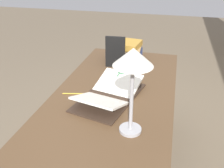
{
  "coord_description": "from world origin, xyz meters",
  "views": [
    {
      "loc": [
        1.34,
        0.32,
        1.5
      ],
      "look_at": [
        0.04,
        -0.01,
        0.81
      ],
      "focal_mm": 40.0,
      "sensor_mm": 36.0,
      "label": 1
    }
  ],
  "objects_px": {
    "reading_lamp": "(133,64)",
    "pencil": "(75,94)",
    "book_standing_upright": "(115,52)",
    "open_book": "(110,94)",
    "coffee_mug": "(122,75)",
    "book_stack_tall": "(124,51)"
  },
  "relations": [
    {
      "from": "reading_lamp",
      "to": "pencil",
      "type": "xyz_separation_m",
      "value": [
        -0.28,
        -0.4,
        -0.35
      ]
    },
    {
      "from": "book_standing_upright",
      "to": "open_book",
      "type": "bearing_deg",
      "value": 5.64
    },
    {
      "from": "reading_lamp",
      "to": "coffee_mug",
      "type": "bearing_deg",
      "value": -163.71
    },
    {
      "from": "open_book",
      "to": "reading_lamp",
      "type": "height_order",
      "value": "reading_lamp"
    },
    {
      "from": "book_stack_tall",
      "to": "reading_lamp",
      "type": "xyz_separation_m",
      "value": [
        0.92,
        0.22,
        0.28
      ]
    },
    {
      "from": "book_stack_tall",
      "to": "book_standing_upright",
      "type": "xyz_separation_m",
      "value": [
        0.16,
        -0.04,
        0.04
      ]
    },
    {
      "from": "book_stack_tall",
      "to": "coffee_mug",
      "type": "distance_m",
      "value": 0.42
    },
    {
      "from": "book_standing_upright",
      "to": "reading_lamp",
      "type": "bearing_deg",
      "value": 15.06
    },
    {
      "from": "open_book",
      "to": "book_stack_tall",
      "type": "bearing_deg",
      "value": -163.75
    },
    {
      "from": "open_book",
      "to": "book_standing_upright",
      "type": "xyz_separation_m",
      "value": [
        -0.47,
        -0.08,
        0.09
      ]
    },
    {
      "from": "book_stack_tall",
      "to": "reading_lamp",
      "type": "distance_m",
      "value": 0.99
    },
    {
      "from": "book_standing_upright",
      "to": "coffee_mug",
      "type": "bearing_deg",
      "value": 20.11
    },
    {
      "from": "pencil",
      "to": "open_book",
      "type": "bearing_deg",
      "value": 92.83
    },
    {
      "from": "book_stack_tall",
      "to": "book_standing_upright",
      "type": "distance_m",
      "value": 0.17
    },
    {
      "from": "pencil",
      "to": "book_stack_tall",
      "type": "bearing_deg",
      "value": 164.49
    },
    {
      "from": "open_book",
      "to": "reading_lamp",
      "type": "bearing_deg",
      "value": 44.87
    },
    {
      "from": "reading_lamp",
      "to": "pencil",
      "type": "bearing_deg",
      "value": -124.85
    },
    {
      "from": "open_book",
      "to": "pencil",
      "type": "distance_m",
      "value": 0.22
    },
    {
      "from": "reading_lamp",
      "to": "coffee_mug",
      "type": "xyz_separation_m",
      "value": [
        -0.51,
        -0.15,
        -0.31
      ]
    },
    {
      "from": "reading_lamp",
      "to": "book_standing_upright",
      "type": "bearing_deg",
      "value": -161.15
    },
    {
      "from": "coffee_mug",
      "to": "pencil",
      "type": "xyz_separation_m",
      "value": [
        0.24,
        -0.25,
        -0.05
      ]
    },
    {
      "from": "reading_lamp",
      "to": "book_stack_tall",
      "type": "bearing_deg",
      "value": -166.54
    }
  ]
}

